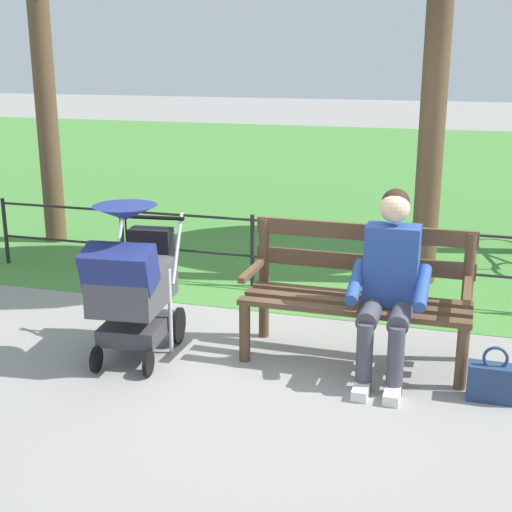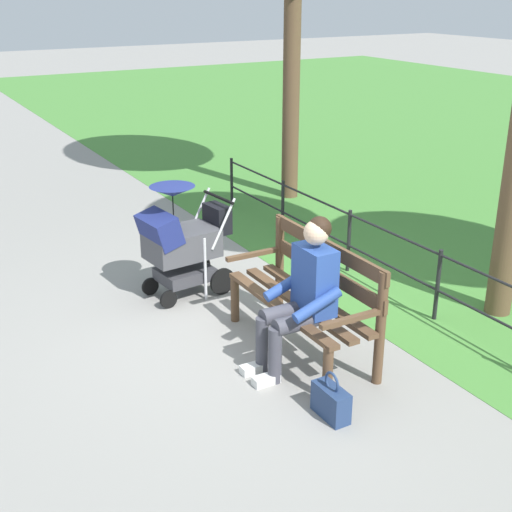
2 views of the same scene
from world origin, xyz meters
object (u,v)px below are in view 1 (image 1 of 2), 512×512
(person_on_bench, at_px, (389,280))
(stroller, at_px, (132,280))
(handbag, at_px, (493,382))
(park_bench, at_px, (358,288))

(person_on_bench, distance_m, stroller, 1.79)
(stroller, relative_size, handbag, 3.11)
(person_on_bench, distance_m, handbag, 0.92)
(person_on_bench, height_order, handbag, person_on_bench)
(handbag, bearing_deg, person_on_bench, -16.49)
(stroller, bearing_deg, park_bench, -162.33)
(park_bench, relative_size, handbag, 4.34)
(park_bench, distance_m, stroller, 1.61)
(park_bench, xyz_separation_m, person_on_bench, (-0.24, 0.22, 0.15))
(park_bench, relative_size, stroller, 1.40)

